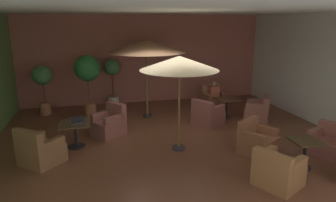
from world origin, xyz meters
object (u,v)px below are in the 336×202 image
object	(u,v)px
armchair_front_left_east	(40,151)
armchair_mid_center_east	(329,144)
cafe_table_mid_center	(305,147)
armchair_mid_center_south	(257,141)
armchair_front_left_north	(109,124)
armchair_front_right_south	(207,115)
patron_by_window	(214,91)
patio_umbrella_tall_red	(146,46)
iced_drink_cup	(74,120)
cafe_table_front_left	(75,128)
potted_tree_mid_left	(43,81)
open_laptop	(77,121)
armchair_front_right_north	(258,111)
armchair_front_right_east	(213,101)
potted_tree_mid_right	(88,72)
patio_umbrella_center_beige	(179,64)
armchair_mid_center_west	(278,172)
potted_tree_left_corner	(112,75)
cafe_table_front_right	(227,103)

from	to	relation	value
armchair_front_left_east	armchair_mid_center_east	size ratio (longest dim) A/B	1.09
cafe_table_mid_center	armchair_mid_center_south	bearing A→B (deg)	122.51
armchair_front_left_north	armchair_front_right_south	bearing A→B (deg)	3.02
armchair_front_left_north	patron_by_window	xyz separation A→B (m)	(3.89, 1.66, 0.37)
patio_umbrella_tall_red	iced_drink_cup	size ratio (longest dim) A/B	23.69
cafe_table_mid_center	patio_umbrella_tall_red	size ratio (longest dim) A/B	0.25
cafe_table_front_left	potted_tree_mid_left	world-z (taller)	potted_tree_mid_left
potted_tree_mid_left	open_laptop	size ratio (longest dim) A/B	5.16
armchair_front_right_north	armchair_front_right_east	size ratio (longest dim) A/B	1.20
potted_tree_mid_right	patron_by_window	distance (m)	4.53
armchair_mid_center_south	patio_umbrella_center_beige	xyz separation A→B (m)	(-1.81, 0.68, 1.89)
cafe_table_mid_center	armchair_mid_center_west	size ratio (longest dim) A/B	0.63
armchair_front_left_north	armchair_front_right_north	bearing A→B (deg)	1.48
armchair_front_right_east	potted_tree_mid_right	xyz separation A→B (m)	(-4.43, 0.35, 1.19)
armchair_front_left_north	patio_umbrella_center_beige	size ratio (longest dim) A/B	0.45
potted_tree_left_corner	potted_tree_mid_left	bearing A→B (deg)	-167.65
armchair_front_left_east	armchair_mid_center_west	size ratio (longest dim) A/B	1.07
armchair_front_left_north	patio_umbrella_center_beige	xyz separation A→B (m)	(1.65, -1.46, 1.87)
armchair_mid_center_east	cafe_table_front_right	bearing A→B (deg)	109.50
cafe_table_front_left	open_laptop	xyz separation A→B (m)	(0.06, -0.06, 0.20)
potted_tree_mid_right	armchair_front_left_east	bearing A→B (deg)	-107.10
cafe_table_front_left	patio_umbrella_center_beige	xyz separation A→B (m)	(2.55, -0.79, 1.69)
armchair_front_right_east	armchair_mid_center_west	size ratio (longest dim) A/B	0.84
armchair_front_left_north	armchair_mid_center_east	distance (m)	5.78
armchair_mid_center_west	patron_by_window	size ratio (longest dim) A/B	1.63
potted_tree_mid_left	iced_drink_cup	world-z (taller)	potted_tree_mid_left
armchair_front_right_east	armchair_front_left_north	bearing A→B (deg)	-156.22
cafe_table_front_right	patio_umbrella_center_beige	bearing A→B (deg)	-137.08
cafe_table_mid_center	armchair_mid_center_west	distance (m)	1.15
patio_umbrella_tall_red	potted_tree_mid_left	xyz separation A→B (m)	(-3.42, 1.12, -1.20)
armchair_front_left_north	armchair_mid_center_west	bearing A→B (deg)	-49.74
patio_umbrella_tall_red	armchair_front_left_east	bearing A→B (deg)	-135.99
patio_umbrella_tall_red	patron_by_window	xyz separation A→B (m)	(2.54, 0.26, -1.69)
cafe_table_front_left	patron_by_window	distance (m)	5.32
armchair_front_right_east	armchair_front_right_south	size ratio (longest dim) A/B	0.82
armchair_front_right_south	armchair_mid_center_west	world-z (taller)	armchair_front_right_south
cafe_table_front_left	patio_umbrella_tall_red	bearing A→B (deg)	42.66
cafe_table_mid_center	armchair_mid_center_south	xyz separation A→B (m)	(-0.61, 0.96, -0.18)
armchair_front_right_south	armchair_front_left_north	bearing A→B (deg)	-176.98
armchair_front_left_north	potted_tree_mid_right	size ratio (longest dim) A/B	0.51
armchair_mid_center_west	patio_umbrella_tall_red	size ratio (longest dim) A/B	0.40
cafe_table_front_left	cafe_table_mid_center	distance (m)	5.54
cafe_table_front_left	armchair_front_right_south	world-z (taller)	armchair_front_right_south
cafe_table_mid_center	open_laptop	bearing A→B (deg)	154.12
patio_umbrella_tall_red	armchair_front_left_north	bearing A→B (deg)	-133.82
armchair_front_left_north	cafe_table_front_right	xyz separation A→B (m)	(3.95, 0.68, 0.19)
armchair_front_left_north	cafe_table_mid_center	xyz separation A→B (m)	(4.08, -3.10, 0.16)
cafe_table_front_right	armchair_front_right_north	world-z (taller)	armchair_front_right_north
potted_tree_mid_left	patio_umbrella_center_beige	bearing A→B (deg)	-46.91
potted_tree_left_corner	potted_tree_mid_left	distance (m)	2.45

